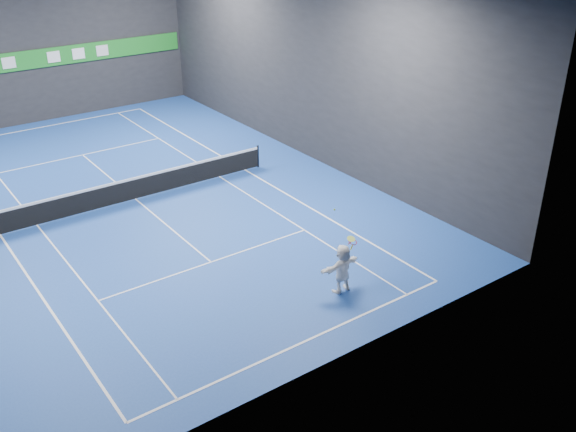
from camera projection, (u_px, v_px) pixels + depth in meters
ground at (136, 199)px, 27.12m from camera, size 26.00×26.00×0.00m
wall_back at (28, 41)px, 34.53m from camera, size 18.00×0.10×9.00m
wall_front at (335, 216)px, 15.67m from camera, size 18.00×0.10×9.00m
wall_right at (306, 64)px, 29.81m from camera, size 0.10×26.00×9.00m
baseline_near at (306, 341)px, 18.49m from camera, size 10.98×0.08×0.01m
baseline_far at (48, 126)px, 35.74m from camera, size 10.98×0.08×0.01m
sideline_doubles_left at (0, 235)px, 24.24m from camera, size 0.08×23.78×0.01m
sideline_doubles_right at (245, 170)px, 29.99m from camera, size 0.08×23.78×0.01m
sideline_singles_left at (37, 225)px, 24.97m from camera, size 0.06×23.78×0.01m
sideline_singles_right at (220, 177)px, 29.26m from camera, size 0.06×23.78×0.01m
service_line_near at (211, 262)px, 22.47m from camera, size 8.23×0.06×0.01m
service_line_far at (83, 155)px, 31.76m from camera, size 8.23×0.06×0.01m
center_service_line at (136, 199)px, 27.11m from camera, size 0.06×12.80×0.01m
player at (342, 268)px, 20.50m from camera, size 1.57×0.58×1.67m
tennis_ball at (335, 210)px, 19.54m from camera, size 0.06×0.06×0.06m
tennis_net at (135, 188)px, 26.87m from camera, size 12.50×0.10×1.07m
sponsor_banner at (31, 60)px, 34.93m from camera, size 17.64×0.11×1.00m
tennis_racket at (352, 242)px, 20.38m from camera, size 0.47×0.39×0.51m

